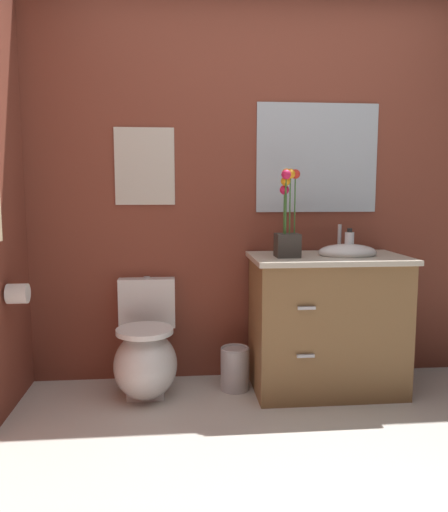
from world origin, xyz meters
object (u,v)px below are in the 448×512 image
at_px(flower_vase, 288,224).
at_px(toilet, 146,355).
at_px(vanity_cabinet, 327,321).
at_px(soap_bottle, 349,243).
at_px(wall_poster, 145,166).
at_px(toilet_paper_roll, 18,294).
at_px(wall_mirror, 317,158).
at_px(trash_bin, 235,368).

bearing_deg(flower_vase, toilet, 175.70).
distance_m(toilet, vanity_cabinet, 1.13).
height_order(vanity_cabinet, flower_vase, flower_vase).
bearing_deg(soap_bottle, flower_vase, -170.03).
relative_size(soap_bottle, wall_poster, 0.34).
bearing_deg(toilet_paper_roll, toilet, 16.22).
bearing_deg(wall_poster, toilet, -90.00).
height_order(flower_vase, wall_mirror, wall_mirror).
bearing_deg(trash_bin, wall_poster, 155.60).
bearing_deg(wall_poster, trash_bin, -24.40).
bearing_deg(flower_vase, trash_bin, 164.74).
bearing_deg(flower_vase, soap_bottle, 9.97).
height_order(toilet, wall_poster, wall_poster).
distance_m(toilet, flower_vase, 1.17).
xyz_separation_m(toilet, trash_bin, (0.55, 0.02, -0.11)).
relative_size(soap_bottle, toilet_paper_roll, 1.49).
bearing_deg(toilet, soap_bottle, 0.33).
bearing_deg(flower_vase, wall_poster, 158.72).
xyz_separation_m(vanity_cabinet, wall_poster, (-1.12, 0.29, 0.96)).
height_order(vanity_cabinet, soap_bottle, vanity_cabinet).
height_order(flower_vase, soap_bottle, flower_vase).
relative_size(toilet, soap_bottle, 4.22).
height_order(soap_bottle, wall_poster, wall_poster).
xyz_separation_m(soap_bottle, wall_poster, (-1.26, 0.26, 0.47)).
bearing_deg(wall_poster, vanity_cabinet, -14.74).
relative_size(vanity_cabinet, wall_mirror, 1.28).
relative_size(soap_bottle, wall_mirror, 0.20).
bearing_deg(vanity_cabinet, toilet, 178.65).
distance_m(wall_poster, toilet_paper_roll, 1.09).
relative_size(trash_bin, toilet_paper_roll, 2.47).
height_order(flower_vase, trash_bin, flower_vase).
distance_m(vanity_cabinet, flower_vase, 0.67).
xyz_separation_m(soap_bottle, wall_mirror, (-0.14, 0.26, 0.53)).
bearing_deg(soap_bottle, toilet, -179.67).
relative_size(toilet, wall_poster, 1.43).
bearing_deg(toilet_paper_roll, trash_bin, 9.95).
bearing_deg(toilet, wall_mirror, 13.50).
xyz_separation_m(toilet, soap_bottle, (1.26, 0.01, 0.68)).
bearing_deg(trash_bin, flower_vase, -15.26).
xyz_separation_m(flower_vase, soap_bottle, (0.40, 0.07, -0.12)).
relative_size(flower_vase, toilet_paper_roll, 4.77).
xyz_separation_m(vanity_cabinet, wall_mirror, (-0.00, 0.29, 1.01)).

